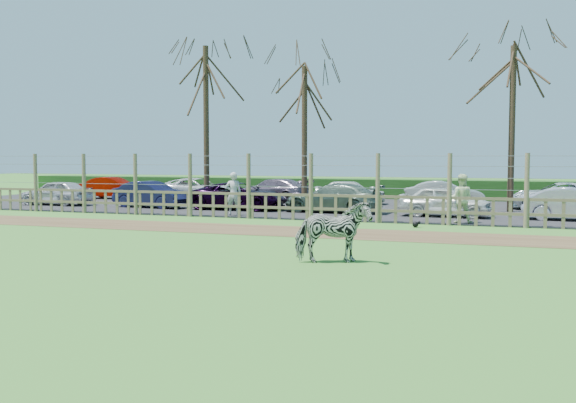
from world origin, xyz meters
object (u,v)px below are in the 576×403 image
(tree_left, at_px, (206,87))
(car_7, at_px, (114,188))
(car_3, at_px, (333,198))
(car_8, at_px, (197,189))
(visitor_b, at_px, (461,198))
(car_10, at_px, (350,192))
(car_1, at_px, (151,194))
(car_2, at_px, (239,196))
(car_0, at_px, (57,193))
(car_12, at_px, (559,196))
(tree_mid, at_px, (305,102))
(visitor_a, at_px, (234,194))
(crow, at_px, (416,224))
(tree_right, at_px, (513,88))
(car_11, at_px, (444,194))
(car_5, at_px, (575,204))
(zebra, at_px, (333,232))
(car_4, at_px, (445,201))
(car_9, at_px, (272,190))

(tree_left, height_order, car_7, tree_left)
(car_3, relative_size, car_8, 0.96)
(tree_left, bearing_deg, car_7, 155.75)
(visitor_b, xyz_separation_m, car_3, (-5.40, 2.68, -0.26))
(visitor_b, height_order, car_8, visitor_b)
(tree_left, height_order, car_10, tree_left)
(car_1, height_order, car_2, same)
(car_0, height_order, car_8, same)
(car_7, distance_m, car_12, 22.90)
(tree_left, height_order, tree_mid, tree_left)
(visitor_a, relative_size, car_0, 0.49)
(visitor_b, bearing_deg, car_8, -27.44)
(car_0, bearing_deg, car_10, 111.01)
(crow, bearing_deg, car_3, 133.14)
(tree_right, relative_size, car_0, 2.09)
(car_10, xyz_separation_m, car_11, (4.60, -0.59, 0.00))
(visitor_b, distance_m, car_7, 20.53)
(visitor_b, xyz_separation_m, car_5, (3.89, 2.22, -0.26))
(car_7, distance_m, car_8, 5.10)
(zebra, xyz_separation_m, car_11, (0.85, 16.63, -0.06))
(crow, relative_size, car_1, 0.07)
(car_7, relative_size, car_11, 1.00)
(tree_left, xyz_separation_m, car_2, (2.16, -1.17, -4.98))
(visitor_a, xyz_separation_m, car_4, (8.04, 2.13, -0.26))
(visitor_a, xyz_separation_m, car_8, (-5.33, 7.21, -0.26))
(car_2, distance_m, car_8, 6.36)
(tree_left, relative_size, car_2, 1.82)
(tree_mid, xyz_separation_m, car_7, (-11.87, 2.32, -4.23))
(zebra, xyz_separation_m, car_4, (1.35, 11.76, -0.06))
(tree_right, height_order, car_11, tree_right)
(car_9, xyz_separation_m, car_12, (13.63, -0.34, 0.00))
(car_4, bearing_deg, visitor_b, -157.13)
(zebra, bearing_deg, visitor_a, 10.40)
(crow, relative_size, car_3, 0.07)
(car_4, bearing_deg, visitor_a, 109.00)
(car_1, bearing_deg, car_11, -62.41)
(visitor_b, height_order, car_0, visitor_b)
(tree_right, bearing_deg, tree_left, -173.66)
(tree_left, height_order, car_2, tree_left)
(tree_mid, relative_size, crow, 25.30)
(car_10, bearing_deg, tree_mid, 147.10)
(tree_left, bearing_deg, visitor_b, -18.16)
(car_10, bearing_deg, car_2, 137.68)
(car_5, bearing_deg, car_7, 82.15)
(visitor_b, bearing_deg, crow, 50.65)
(tree_right, relative_size, car_4, 2.09)
(tree_mid, distance_m, car_4, 8.29)
(visitor_a, height_order, car_10, visitor_a)
(car_7, height_order, car_10, same)
(car_3, bearing_deg, visitor_a, -48.88)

